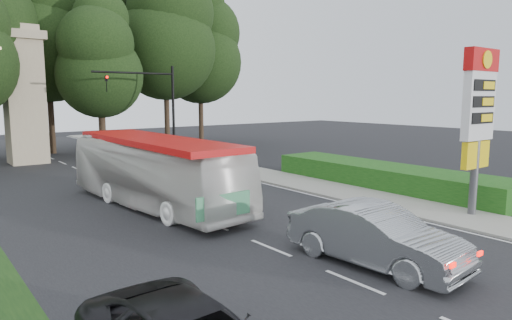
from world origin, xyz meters
TOP-DOWN VIEW (x-y plane):
  - ground at (0.00, 0.00)m, footprint 120.00×120.00m
  - road_surface at (0.00, 12.00)m, footprint 14.00×80.00m
  - sidewalk_right at (8.50, 12.00)m, footprint 3.00×80.00m
  - hedge at (11.50, 8.00)m, footprint 3.00×14.00m
  - gas_station_pylon at (9.20, 1.99)m, footprint 2.10×0.45m
  - traffic_signal_mast at (5.68, 24.00)m, footprint 6.10×0.35m
  - monument at (-2.00, 30.00)m, footprint 3.00×3.00m
  - tree_center_right at (1.00, 35.00)m, footprint 9.24×9.24m
  - tree_east_near at (6.00, 37.00)m, footprint 8.12×8.12m
  - tree_east_mid at (11.00, 33.00)m, footprint 9.52×9.52m
  - tree_far_east at (16.00, 35.00)m, footprint 8.68×8.68m
  - tree_monument_right at (3.50, 29.50)m, footprint 6.72×6.72m
  - transit_bus at (-0.49, 11.57)m, footprint 3.66×11.50m
  - sedan_silver at (1.50, 1.00)m, footprint 2.30×5.56m

SIDE VIEW (x-z plane):
  - ground at x=0.00m, z-range 0.00..0.00m
  - road_surface at x=0.00m, z-range 0.00..0.02m
  - sidewalk_right at x=8.50m, z-range 0.00..0.12m
  - hedge at x=11.50m, z-range 0.00..1.20m
  - sedan_silver at x=1.50m, z-range 0.00..1.79m
  - transit_bus at x=-0.49m, z-range 0.00..3.15m
  - gas_station_pylon at x=9.20m, z-range 1.02..7.87m
  - traffic_signal_mast at x=5.68m, z-range 1.07..8.27m
  - monument at x=-2.00m, z-range 0.08..10.13m
  - tree_monument_right at x=3.50m, z-range 1.41..14.61m
  - tree_east_near at x=6.00m, z-range 1.71..17.66m
  - tree_far_east at x=16.00m, z-range 1.83..18.88m
  - tree_center_right at x=1.00m, z-range 1.94..20.09m
  - tree_east_mid at x=11.00m, z-range 2.00..20.70m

